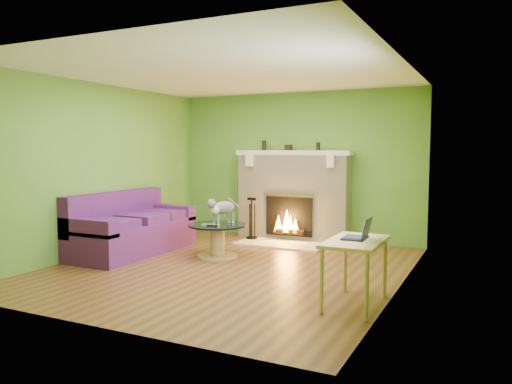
# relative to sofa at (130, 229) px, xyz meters

# --- Properties ---
(floor) EXTENTS (5.00, 5.00, 0.00)m
(floor) POSITION_rel_sofa_xyz_m (1.86, -0.19, -0.36)
(floor) COLOR brown
(floor) RESTS_ON ground
(ceiling) EXTENTS (5.00, 5.00, 0.00)m
(ceiling) POSITION_rel_sofa_xyz_m (1.86, -0.19, 2.24)
(ceiling) COLOR white
(ceiling) RESTS_ON wall_back
(wall_back) EXTENTS (5.00, 0.00, 5.00)m
(wall_back) POSITION_rel_sofa_xyz_m (1.86, 2.31, 0.94)
(wall_back) COLOR #558A2D
(wall_back) RESTS_ON floor
(wall_front) EXTENTS (5.00, 0.00, 5.00)m
(wall_front) POSITION_rel_sofa_xyz_m (1.86, -2.69, 0.94)
(wall_front) COLOR #558A2D
(wall_front) RESTS_ON floor
(wall_left) EXTENTS (0.00, 5.00, 5.00)m
(wall_left) POSITION_rel_sofa_xyz_m (-0.39, -0.19, 0.94)
(wall_left) COLOR #558A2D
(wall_left) RESTS_ON floor
(wall_right) EXTENTS (0.00, 5.00, 5.00)m
(wall_right) POSITION_rel_sofa_xyz_m (4.11, -0.19, 0.94)
(wall_right) COLOR #558A2D
(wall_right) RESTS_ON floor
(window_frame) EXTENTS (0.00, 1.20, 1.20)m
(window_frame) POSITION_rel_sofa_xyz_m (4.10, -1.09, 1.19)
(window_frame) COLOR silver
(window_frame) RESTS_ON wall_right
(window_pane) EXTENTS (0.00, 1.06, 1.06)m
(window_pane) POSITION_rel_sofa_xyz_m (4.09, -1.09, 1.19)
(window_pane) COLOR white
(window_pane) RESTS_ON wall_right
(fireplace) EXTENTS (2.10, 0.46, 1.58)m
(fireplace) POSITION_rel_sofa_xyz_m (1.86, 2.13, 0.41)
(fireplace) COLOR beige
(fireplace) RESTS_ON floor
(hearth) EXTENTS (1.50, 0.75, 0.03)m
(hearth) POSITION_rel_sofa_xyz_m (1.86, 1.61, -0.35)
(hearth) COLOR beige
(hearth) RESTS_ON floor
(mantel) EXTENTS (2.10, 0.28, 0.08)m
(mantel) POSITION_rel_sofa_xyz_m (1.86, 2.11, 1.18)
(mantel) COLOR silver
(mantel) RESTS_ON fireplace
(sofa) EXTENTS (0.95, 2.10, 0.94)m
(sofa) POSITION_rel_sofa_xyz_m (0.00, 0.00, 0.00)
(sofa) COLOR #4B195F
(sofa) RESTS_ON floor
(coffee_table) EXTENTS (0.87, 0.87, 0.49)m
(coffee_table) POSITION_rel_sofa_xyz_m (1.37, 0.33, -0.08)
(coffee_table) COLOR tan
(coffee_table) RESTS_ON floor
(desk) EXTENTS (0.53, 0.92, 0.68)m
(desk) POSITION_rel_sofa_xyz_m (3.81, -1.04, 0.23)
(desk) COLOR tan
(desk) RESTS_ON floor
(cat) EXTENTS (0.37, 0.69, 0.41)m
(cat) POSITION_rel_sofa_xyz_m (1.45, 0.38, 0.33)
(cat) COLOR slate
(cat) RESTS_ON coffee_table
(remote_silver) EXTENTS (0.16, 0.14, 0.02)m
(remote_silver) POSITION_rel_sofa_xyz_m (1.27, 0.21, 0.14)
(remote_silver) COLOR gray
(remote_silver) RESTS_ON coffee_table
(remote_black) EXTENTS (0.16, 0.06, 0.02)m
(remote_black) POSITION_rel_sofa_xyz_m (1.39, 0.15, 0.13)
(remote_black) COLOR black
(remote_black) RESTS_ON coffee_table
(laptop) EXTENTS (0.28, 0.32, 0.23)m
(laptop) POSITION_rel_sofa_xyz_m (3.79, -0.99, 0.43)
(laptop) COLOR black
(laptop) RESTS_ON desk
(fire_tools) EXTENTS (0.19, 0.19, 0.73)m
(fire_tools) POSITION_rel_sofa_xyz_m (1.23, 1.76, 0.03)
(fire_tools) COLOR black
(fire_tools) RESTS_ON hearth
(mantel_vase_left) EXTENTS (0.08, 0.08, 0.18)m
(mantel_vase_left) POSITION_rel_sofa_xyz_m (1.29, 2.14, 1.31)
(mantel_vase_left) COLOR black
(mantel_vase_left) RESTS_ON mantel
(mantel_vase_right) EXTENTS (0.07, 0.07, 0.14)m
(mantel_vase_right) POSITION_rel_sofa_xyz_m (2.31, 2.14, 1.29)
(mantel_vase_right) COLOR black
(mantel_vase_right) RESTS_ON mantel
(mantel_box) EXTENTS (0.12, 0.08, 0.10)m
(mantel_box) POSITION_rel_sofa_xyz_m (1.76, 2.14, 1.27)
(mantel_box) COLOR black
(mantel_box) RESTS_ON mantel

